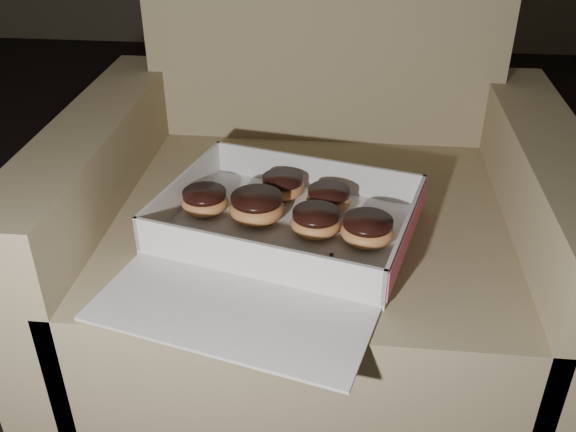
# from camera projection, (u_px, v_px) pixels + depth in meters

# --- Properties ---
(floor) EXTENTS (4.50, 4.50, 0.00)m
(floor) POSITION_uv_depth(u_px,v_px,m) (145.00, 334.00, 1.46)
(floor) COLOR black
(floor) RESTS_ON ground
(armchair) EXTENTS (0.90, 0.76, 0.94)m
(armchair) POSITION_uv_depth(u_px,v_px,m) (313.00, 245.00, 1.24)
(armchair) COLOR #93805E
(armchair) RESTS_ON floor
(bakery_box) EXTENTS (0.49, 0.54, 0.07)m
(bakery_box) POSITION_uv_depth(u_px,v_px,m) (281.00, 237.00, 1.01)
(bakery_box) COLOR silver
(bakery_box) RESTS_ON armchair
(donut_a) EXTENTS (0.08, 0.08, 0.04)m
(donut_a) POSITION_uv_depth(u_px,v_px,m) (367.00, 230.00, 1.00)
(donut_a) COLOR #D98B4C
(donut_a) RESTS_ON bakery_box
(donut_b) EXTENTS (0.08, 0.08, 0.04)m
(donut_b) POSITION_uv_depth(u_px,v_px,m) (205.00, 201.00, 1.08)
(donut_b) COLOR #D98B4C
(donut_b) RESTS_ON bakery_box
(donut_c) EXTENTS (0.09, 0.09, 0.05)m
(donut_c) POSITION_uv_depth(u_px,v_px,m) (257.00, 207.00, 1.05)
(donut_c) COLOR #D98B4C
(donut_c) RESTS_ON bakery_box
(donut_d) EXTENTS (0.08, 0.08, 0.04)m
(donut_d) POSITION_uv_depth(u_px,v_px,m) (329.00, 199.00, 1.08)
(donut_d) COLOR #D98B4C
(donut_d) RESTS_ON bakery_box
(donut_e) EXTENTS (0.08, 0.08, 0.04)m
(donut_e) POSITION_uv_depth(u_px,v_px,m) (316.00, 221.00, 1.02)
(donut_e) COLOR #D98B4C
(donut_e) RESTS_ON bakery_box
(donut_f) EXTENTS (0.08, 0.08, 0.04)m
(donut_f) POSITION_uv_depth(u_px,v_px,m) (283.00, 186.00, 1.12)
(donut_f) COLOR #D98B4C
(donut_f) RESTS_ON bakery_box
(crumb_a) EXTENTS (0.01, 0.01, 0.00)m
(crumb_a) POSITION_uv_depth(u_px,v_px,m) (238.00, 240.00, 1.01)
(crumb_a) COLOR black
(crumb_a) RESTS_ON bakery_box
(crumb_b) EXTENTS (0.01, 0.01, 0.00)m
(crumb_b) POSITION_uv_depth(u_px,v_px,m) (348.00, 289.00, 0.90)
(crumb_b) COLOR black
(crumb_b) RESTS_ON bakery_box
(crumb_c) EXTENTS (0.01, 0.01, 0.00)m
(crumb_c) POSITION_uv_depth(u_px,v_px,m) (331.00, 254.00, 0.98)
(crumb_c) COLOR black
(crumb_c) RESTS_ON bakery_box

